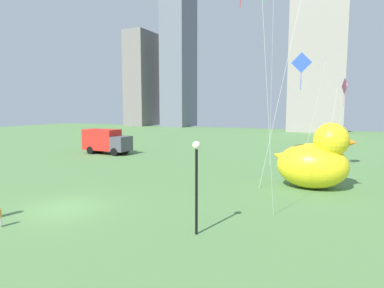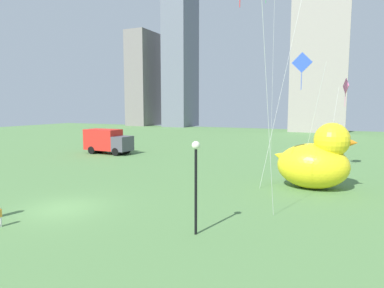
# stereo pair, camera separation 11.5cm
# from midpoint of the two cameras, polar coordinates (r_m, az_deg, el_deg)

# --- Properties ---
(ground_plane) EXTENTS (140.00, 140.00, 0.00)m
(ground_plane) POSITION_cam_midpoint_polar(r_m,az_deg,el_deg) (19.87, -21.42, -10.27)
(ground_plane) COLOR #547F46
(giant_inflatable_duck) EXTENTS (5.42, 3.48, 4.50)m
(giant_inflatable_duck) POSITION_cam_midpoint_polar(r_m,az_deg,el_deg) (24.09, 20.17, -2.66)
(giant_inflatable_duck) COLOR yellow
(giant_inflatable_duck) RESTS_ON ground
(lamppost) EXTENTS (0.36, 0.36, 4.10)m
(lamppost) POSITION_cam_midpoint_polar(r_m,az_deg,el_deg) (14.34, 0.54, -4.57)
(lamppost) COLOR black
(lamppost) RESTS_ON ground
(box_truck) EXTENTS (5.69, 2.45, 2.85)m
(box_truck) POSITION_cam_midpoint_polar(r_m,az_deg,el_deg) (40.43, -14.52, 0.41)
(box_truck) COLOR red
(box_truck) RESTS_ON ground
(city_skyline) EXTENTS (56.80, 14.97, 39.50)m
(city_skyline) POSITION_cam_midpoint_polar(r_m,az_deg,el_deg) (86.17, 6.93, 14.41)
(city_skyline) COLOR gray
(city_skyline) RESTS_ON ground
(kite_blue) EXTENTS (2.07, 1.49, 8.95)m
(kite_blue) POSITION_cam_midpoint_polar(r_m,az_deg,el_deg) (22.72, 18.14, 12.31)
(kite_blue) COLOR silver
(kite_blue) RESTS_ON ground
(kite_pink) EXTENTS (1.50, 1.87, 7.88)m
(kite_pink) POSITION_cam_midpoint_polar(r_m,az_deg,el_deg) (31.01, 24.41, 8.55)
(kite_pink) COLOR silver
(kite_pink) RESTS_ON ground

